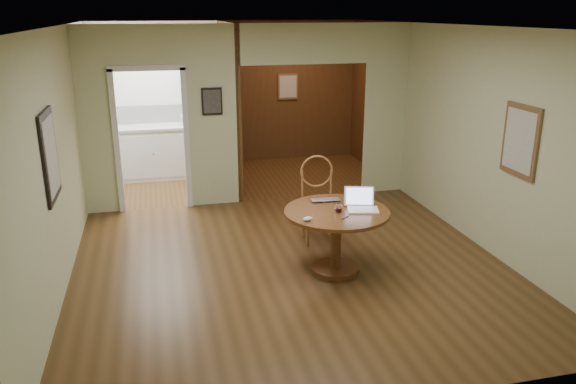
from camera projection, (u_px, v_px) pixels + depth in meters
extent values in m
plane|color=#442C13|center=(292.00, 268.00, 6.57)|extent=(5.00, 5.00, 0.00)
plane|color=white|center=(292.00, 28.00, 5.74)|extent=(5.00, 5.00, 0.00)
plane|color=beige|center=(380.00, 244.00, 3.84)|extent=(5.00, 0.00, 5.00)
plane|color=beige|center=(50.00, 171.00, 5.60)|extent=(0.00, 5.00, 5.00)
plane|color=beige|center=(495.00, 144.00, 6.71)|extent=(0.00, 5.00, 5.00)
cube|color=beige|center=(96.00, 123.00, 7.97)|extent=(0.50, 2.70, 0.04)
cube|color=beige|center=(213.00, 118.00, 8.33)|extent=(0.80, 2.70, 0.04)
cube|color=beige|center=(385.00, 111.00, 8.95)|extent=(0.70, 2.70, 0.04)
plane|color=white|center=(158.00, 100.00, 10.02)|extent=(2.70, 0.00, 2.70)
plane|color=#3B2311|center=(288.00, 92.00, 11.04)|extent=(2.70, 0.00, 2.70)
cube|color=#3B2311|center=(228.00, 104.00, 9.58)|extent=(0.08, 2.50, 2.70)
cube|color=black|center=(50.00, 156.00, 5.56)|extent=(0.03, 0.70, 0.90)
cube|color=brown|center=(520.00, 141.00, 6.20)|extent=(0.03, 0.60, 0.80)
cube|color=black|center=(212.00, 101.00, 8.24)|extent=(0.30, 0.03, 0.40)
cube|color=beige|center=(288.00, 87.00, 10.99)|extent=(0.40, 0.03, 0.50)
cube|color=white|center=(159.00, 114.00, 10.08)|extent=(2.00, 0.02, 0.32)
cylinder|color=brown|center=(335.00, 268.00, 6.50)|extent=(0.55, 0.55, 0.05)
cylinder|color=brown|center=(336.00, 241.00, 6.39)|extent=(0.12, 0.12, 0.64)
cylinder|color=brown|center=(337.00, 212.00, 6.28)|extent=(1.19, 1.19, 0.04)
cylinder|color=#976035|center=(319.00, 204.00, 7.19)|extent=(0.51, 0.51, 0.03)
cylinder|color=#976035|center=(308.00, 228.00, 7.09)|extent=(0.03, 0.03, 0.50)
cylinder|color=#976035|center=(334.00, 227.00, 7.13)|extent=(0.03, 0.03, 0.50)
cylinder|color=#976035|center=(304.00, 219.00, 7.40)|extent=(0.03, 0.03, 0.50)
cylinder|color=#976035|center=(328.00, 218.00, 7.45)|extent=(0.03, 0.03, 0.50)
cylinder|color=#976035|center=(302.00, 185.00, 7.26)|extent=(0.03, 0.03, 0.40)
cylinder|color=#976035|center=(331.00, 184.00, 7.31)|extent=(0.03, 0.03, 0.40)
torus|color=#976035|center=(317.00, 171.00, 7.24)|extent=(0.43, 0.07, 0.43)
cube|color=white|center=(363.00, 210.00, 6.27)|extent=(0.39, 0.32, 0.02)
cube|color=silver|center=(364.00, 210.00, 6.24)|extent=(0.31, 0.19, 0.00)
cube|color=white|center=(359.00, 196.00, 6.36)|extent=(0.34, 0.15, 0.22)
cube|color=#868EAB|center=(359.00, 196.00, 6.35)|extent=(0.30, 0.12, 0.19)
imported|color=#A7A6AB|center=(327.00, 201.00, 6.53)|extent=(0.36, 0.24, 0.03)
ellipsoid|color=white|center=(308.00, 219.00, 5.96)|extent=(0.13, 0.09, 0.05)
cylinder|color=#0B0C52|center=(345.00, 218.00, 6.04)|extent=(0.11, 0.09, 0.01)
cube|color=silver|center=(162.00, 153.00, 10.02)|extent=(2.00, 0.55, 0.90)
cube|color=#B6B5B1|center=(160.00, 127.00, 9.87)|extent=(2.06, 0.60, 0.04)
sphere|color=#B20C0C|center=(154.00, 154.00, 9.70)|extent=(0.03, 0.03, 0.03)
sphere|color=#B20C0C|center=(211.00, 151.00, 9.92)|extent=(0.03, 0.03, 0.03)
ellipsoid|color=beige|center=(188.00, 117.00, 9.94)|extent=(0.30, 0.27, 0.26)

